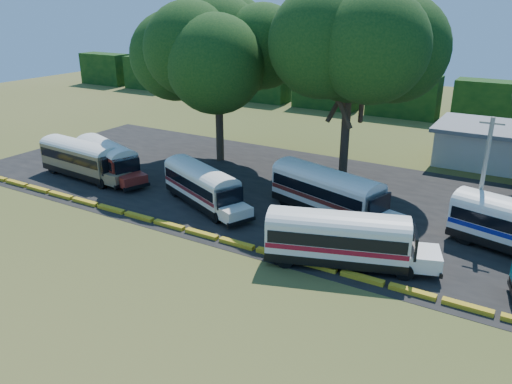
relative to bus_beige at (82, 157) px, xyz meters
The scene contains 12 objects.
ground 19.79m from the bus_beige, 16.71° to the right, with size 160.00×160.00×0.00m, color #384717.
asphalt_strip 20.94m from the bus_beige, 17.71° to the left, with size 64.00×24.00×0.02m, color black.
curb 19.51m from the bus_beige, 13.89° to the right, with size 53.70×0.45×0.30m.
treeline_backdrop 46.36m from the bus_beige, 66.00° to the left, with size 130.00×4.00×6.00m.
bus_beige is the anchor object (origin of this frame).
bus_red 2.36m from the bus_beige, 35.93° to the left, with size 10.58×5.88×3.40m.
bus_cream_west 13.98m from the bus_beige, ahead, with size 10.23×6.34×3.32m.
bus_cream_east 23.89m from the bus_beige, ahead, with size 11.59×5.90×3.70m.
bus_white_red 27.63m from the bus_beige, ahead, with size 11.06×5.94×3.55m.
tree_west 17.08m from the bus_beige, 54.51° to the left, with size 12.59×12.59×16.63m.
tree_center 26.52m from the bus_beige, 29.98° to the left, with size 11.93×11.93×16.00m.
utility_pole 34.70m from the bus_beige, ahead, with size 1.60×0.30×8.55m.
Camera 1 is at (18.31, -24.88, 15.82)m, focal length 35.00 mm.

